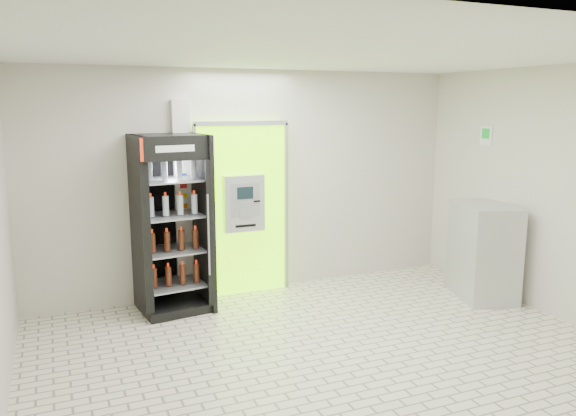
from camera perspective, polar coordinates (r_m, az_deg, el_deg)
ground at (r=5.86m, az=5.09°, el=-15.29°), size 6.00×6.00×0.00m
room_shell at (r=5.32m, az=5.41°, el=2.87°), size 6.00×6.00×6.00m
atm_assembly at (r=7.55m, az=-4.73°, el=-0.01°), size 1.30×0.24×2.33m
pillar at (r=7.36m, az=-10.61°, el=0.59°), size 0.22×0.11×2.60m
beverage_cooler at (r=7.06m, az=-11.73°, el=-1.93°), size 0.90×0.84×2.19m
steel_cabinet at (r=7.87m, az=19.25°, el=-4.16°), size 0.90×1.09×1.26m
exit_sign at (r=8.18m, az=19.49°, el=6.95°), size 0.02×0.22×0.26m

